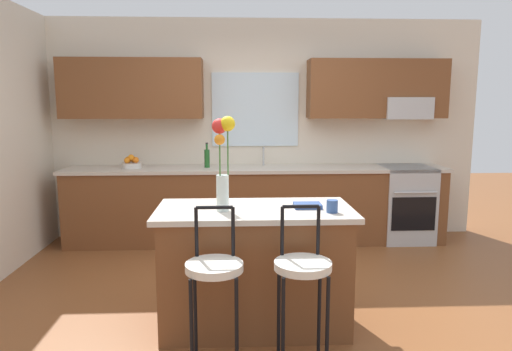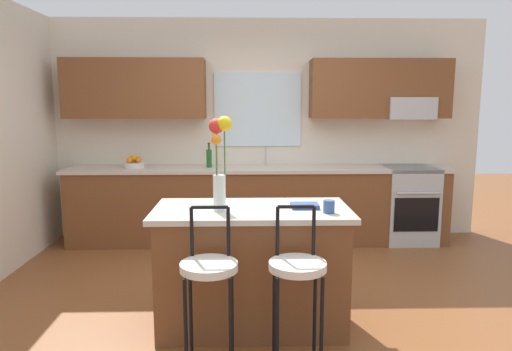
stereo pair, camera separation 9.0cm
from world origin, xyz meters
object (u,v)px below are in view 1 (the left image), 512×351
object	(u,v)px
bar_stool_middle	(303,273)
cookbook	(307,205)
kitchen_island	(255,267)
oven_range	(405,204)
fruit_bowl_oranges	(131,163)
bar_stool_near	(214,274)
mug_ceramic	(332,206)
flower_vase	(223,156)
bottle_olive_oil	(207,158)

from	to	relation	value
bar_stool_middle	cookbook	distance (m)	0.65
kitchen_island	bar_stool_middle	world-z (taller)	bar_stool_middle
oven_range	fruit_bowl_oranges	xyz separation A→B (m)	(-3.31, 0.03, 0.52)
bar_stool_middle	bar_stool_near	bearing A→B (deg)	180.00
oven_range	bar_stool_near	bearing A→B (deg)	-129.13
bar_stool_middle	mug_ceramic	distance (m)	0.59
mug_ceramic	fruit_bowl_oranges	xyz separation A→B (m)	(-1.91, 2.34, 0.01)
bar_stool_near	flower_vase	size ratio (longest dim) A/B	1.54
oven_range	cookbook	world-z (taller)	cookbook
cookbook	bar_stool_middle	bearing A→B (deg)	-101.46
mug_ceramic	kitchen_island	bearing A→B (deg)	162.99
oven_range	mug_ceramic	bearing A→B (deg)	-121.20
kitchen_island	bar_stool_near	xyz separation A→B (m)	(-0.28, -0.58, 0.17)
bar_stool_middle	mug_ceramic	xyz separation A→B (m)	(0.27, 0.41, 0.33)
kitchen_island	bar_stool_near	bearing A→B (deg)	-115.54
kitchen_island	bar_stool_middle	bearing A→B (deg)	-64.46
oven_range	flower_vase	size ratio (longest dim) A/B	1.36
oven_range	bottle_olive_oil	size ratio (longest dim) A/B	3.10
flower_vase	oven_range	bearing A→B (deg)	45.71
bar_stool_middle	flower_vase	distance (m)	0.98
bar_stool_middle	mug_ceramic	bearing A→B (deg)	57.13
bar_stool_near	mug_ceramic	world-z (taller)	bar_stool_near
kitchen_island	flower_vase	size ratio (longest dim) A/B	2.14
oven_range	fruit_bowl_oranges	size ratio (longest dim) A/B	3.83
fruit_bowl_oranges	bottle_olive_oil	distance (m)	0.90
bar_stool_near	cookbook	xyz separation A→B (m)	(0.67, 0.57, 0.30)
oven_range	cookbook	distance (m)	2.70
cookbook	flower_vase	bearing A→B (deg)	-173.58
flower_vase	cookbook	bearing A→B (deg)	6.42
bar_stool_middle	fruit_bowl_oranges	xyz separation A→B (m)	(-1.64, 2.75, 0.34)
bottle_olive_oil	fruit_bowl_oranges	bearing A→B (deg)	179.72
cookbook	bottle_olive_oil	size ratio (longest dim) A/B	0.67
bar_stool_middle	fruit_bowl_oranges	size ratio (longest dim) A/B	4.34
mug_ceramic	fruit_bowl_oranges	size ratio (longest dim) A/B	0.37
bottle_olive_oil	bar_stool_near	bearing A→B (deg)	-85.87
kitchen_island	bar_stool_middle	xyz separation A→B (m)	(0.27, -0.58, 0.17)
flower_vase	bottle_olive_oil	distance (m)	2.28
bar_stool_middle	bottle_olive_oil	size ratio (longest dim) A/B	3.51
bar_stool_middle	bottle_olive_oil	distance (m)	2.88
oven_range	flower_vase	xyz separation A→B (m)	(-2.17, -2.23, 0.86)
bar_stool_near	bar_stool_middle	world-z (taller)	same
bottle_olive_oil	cookbook	bearing A→B (deg)	-68.38
bar_stool_near	fruit_bowl_oranges	size ratio (longest dim) A/B	4.34
bar_stool_near	bar_stool_middle	distance (m)	0.55
oven_range	flower_vase	bearing A→B (deg)	-134.29
fruit_bowl_oranges	bottle_olive_oil	xyz separation A→B (m)	(0.90, -0.00, 0.06)
kitchen_island	bar_stool_middle	distance (m)	0.66
oven_range	mug_ceramic	world-z (taller)	mug_ceramic
bar_stool_near	cookbook	world-z (taller)	bar_stool_near
fruit_bowl_oranges	kitchen_island	bearing A→B (deg)	-57.85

